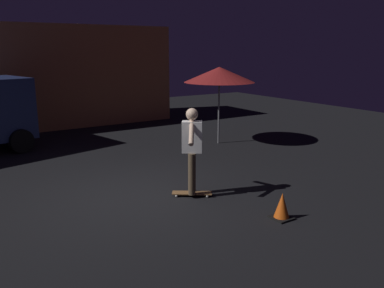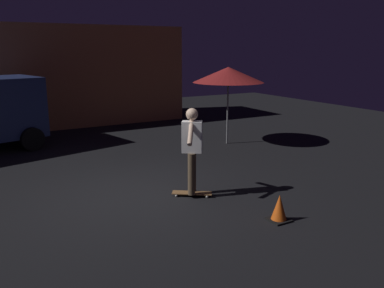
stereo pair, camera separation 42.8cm
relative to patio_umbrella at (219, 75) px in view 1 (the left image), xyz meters
name	(u,v)px [view 1 (the left image)]	position (x,y,z in m)	size (l,w,h in m)	color
ground_plane	(132,197)	(-4.17, -2.80, -2.07)	(28.00, 28.00, 0.00)	black
low_building	(41,76)	(-3.70, 6.14, -0.24)	(9.26, 3.03, 3.66)	#C67A47
patio_umbrella	(219,75)	(0.00, 0.00, 0.00)	(2.10, 2.10, 2.30)	slate
skateboard_ridden	(192,193)	(-3.15, -3.39, -2.02)	(0.75, 0.61, 0.07)	olive
skater	(192,145)	(-3.15, -3.39, -1.04)	(0.64, 0.86, 1.67)	brown
traffic_cone	(282,207)	(-2.46, -5.13, -1.86)	(0.34, 0.34, 0.46)	black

